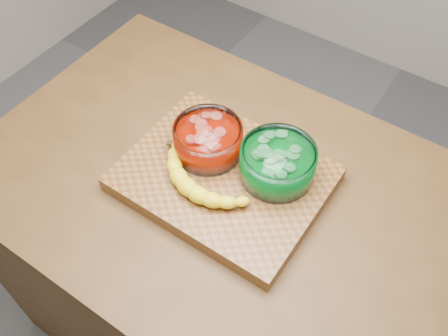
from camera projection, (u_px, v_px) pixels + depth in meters
The scene contains 6 objects.
ground at pixel (224, 325), 1.88m from camera, with size 3.50×3.50×0.00m, color #555559.
counter at pixel (224, 271), 1.52m from camera, with size 1.20×0.80×0.90m, color #4C3016.
cutting_board at pixel (224, 179), 1.15m from camera, with size 0.45×0.35×0.04m, color brown.
bowl_red at pixel (208, 140), 1.15m from camera, with size 0.16×0.16×0.07m.
bowl_green at pixel (278, 163), 1.10m from camera, with size 0.17×0.17×0.08m.
banana at pixel (203, 177), 1.10m from camera, with size 0.28×0.15×0.04m, color yellow, non-canonical shape.
Camera 1 is at (0.39, -0.57, 1.84)m, focal length 40.00 mm.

